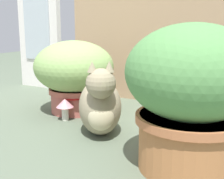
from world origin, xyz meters
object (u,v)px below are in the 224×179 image
(cat, at_px, (100,105))
(mushroom_ornament_pink, at_px, (65,105))
(mushroom_ornament_red, at_px, (73,97))
(leafy_planter, at_px, (192,92))
(grass_planter, at_px, (74,72))

(cat, distance_m, mushroom_ornament_pink, 0.25)
(cat, relative_size, mushroom_ornament_red, 2.88)
(leafy_planter, distance_m, mushroom_ornament_pink, 0.67)
(mushroom_ornament_pink, xyz_separation_m, mushroom_ornament_red, (-0.00, 0.06, 0.02))
(leafy_planter, bearing_deg, mushroom_ornament_red, 158.33)
(mushroom_ornament_pink, bearing_deg, grass_planter, 108.74)
(grass_planter, bearing_deg, leafy_planter, -25.65)
(cat, bearing_deg, mushroom_ornament_red, 150.36)
(grass_planter, relative_size, leafy_planter, 0.89)
(grass_planter, distance_m, mushroom_ornament_pink, 0.19)
(cat, xyz_separation_m, mushroom_ornament_pink, (-0.24, 0.07, -0.05))
(cat, height_order, mushroom_ornament_red, cat)
(grass_planter, relative_size, mushroom_ornament_red, 3.00)
(mushroom_ornament_red, bearing_deg, mushroom_ornament_pink, -89.73)
(mushroom_ornament_pink, height_order, mushroom_ornament_red, mushroom_ornament_red)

